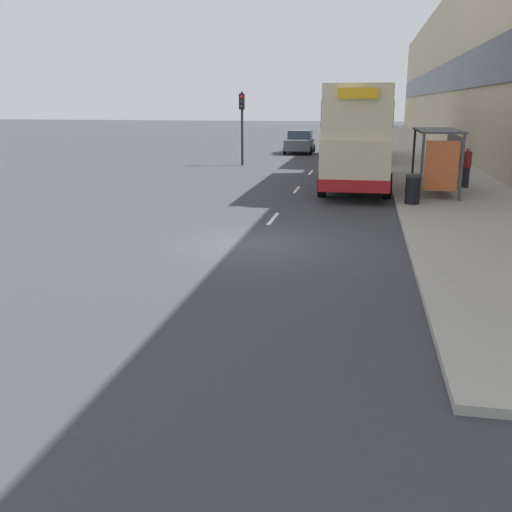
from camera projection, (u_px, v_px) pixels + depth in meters
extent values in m
plane|color=#38383D|center=(253.00, 244.00, 15.12)|extent=(220.00, 220.00, 0.00)
cube|color=#A39E93|center=(407.00, 145.00, 50.49)|extent=(5.00, 93.00, 0.14)
cube|color=#C6B793|center=(461.00, 71.00, 48.16)|extent=(3.00, 93.00, 12.57)
cube|color=black|center=(441.00, 79.00, 48.60)|extent=(0.12, 89.28, 2.26)
cube|color=silver|center=(273.00, 219.00, 18.39)|extent=(0.12, 2.00, 0.01)
cube|color=silver|center=(297.00, 190.00, 24.55)|extent=(0.12, 2.00, 0.01)
cube|color=silver|center=(311.00, 173.00, 30.71)|extent=(0.12, 2.00, 0.01)
cube|color=silver|center=(320.00, 161.00, 36.86)|extent=(0.12, 2.00, 0.01)
cube|color=silver|center=(327.00, 153.00, 43.02)|extent=(0.12, 2.00, 0.01)
cube|color=silver|center=(332.00, 147.00, 49.18)|extent=(0.12, 2.00, 0.01)
cube|color=silver|center=(336.00, 142.00, 55.34)|extent=(0.12, 2.00, 0.01)
cube|color=silver|center=(339.00, 138.00, 61.49)|extent=(0.12, 2.00, 0.01)
cube|color=#4C4C51|center=(438.00, 130.00, 22.39)|extent=(1.60, 4.20, 0.08)
cylinder|color=#4C4C51|center=(422.00, 167.00, 20.94)|extent=(0.10, 0.10, 2.40)
cylinder|color=#4C4C51|center=(413.00, 157.00, 24.73)|extent=(0.10, 0.10, 2.40)
cylinder|color=#4C4C51|center=(462.00, 168.00, 20.69)|extent=(0.10, 0.10, 2.40)
cylinder|color=#4C4C51|center=(447.00, 158.00, 24.48)|extent=(0.10, 0.10, 2.40)
cube|color=#99A8B2|center=(453.00, 159.00, 22.56)|extent=(0.04, 3.68, 1.92)
cube|color=#D86633|center=(442.00, 166.00, 20.85)|extent=(1.19, 0.10, 1.82)
cube|color=maroon|center=(440.00, 181.00, 22.86)|extent=(0.36, 2.80, 0.08)
cube|color=beige|center=(357.00, 154.00, 25.29)|extent=(2.55, 10.57, 1.85)
cube|color=beige|center=(359.00, 110.00, 24.80)|extent=(2.50, 10.25, 1.95)
cube|color=#B2191E|center=(356.00, 170.00, 25.47)|extent=(2.58, 10.62, 0.45)
cube|color=#2D3847|center=(357.00, 146.00, 25.20)|extent=(2.58, 9.93, 0.81)
cube|color=#2D3847|center=(359.00, 112.00, 24.83)|extent=(2.55, 9.93, 0.94)
cube|color=yellow|center=(358.00, 93.00, 19.64)|extent=(1.40, 0.08, 0.36)
cylinder|color=black|center=(332.00, 166.00, 29.17)|extent=(0.30, 1.00, 1.00)
cylinder|color=black|center=(383.00, 167.00, 28.71)|extent=(0.30, 1.00, 1.00)
cylinder|color=black|center=(322.00, 184.00, 22.65)|extent=(0.30, 1.00, 1.00)
cylinder|color=black|center=(388.00, 186.00, 22.20)|extent=(0.30, 1.00, 1.00)
cube|color=beige|center=(360.00, 138.00, 37.39)|extent=(2.55, 11.41, 1.85)
cube|color=beige|center=(361.00, 108.00, 36.90)|extent=(2.50, 11.07, 1.95)
cube|color=#B2191E|center=(359.00, 149.00, 37.57)|extent=(2.58, 11.47, 0.45)
cube|color=#2D3847|center=(360.00, 132.00, 37.29)|extent=(2.58, 10.72, 0.81)
cube|color=#2D3847|center=(361.00, 109.00, 36.92)|extent=(2.55, 10.72, 0.94)
cube|color=yellow|center=(361.00, 97.00, 31.34)|extent=(1.40, 0.08, 0.36)
cylinder|color=black|center=(342.00, 148.00, 41.54)|extent=(0.30, 1.00, 1.00)
cylinder|color=black|center=(378.00, 148.00, 41.08)|extent=(0.30, 1.00, 1.00)
cylinder|color=black|center=(337.00, 156.00, 34.50)|extent=(0.30, 1.00, 1.00)
cylinder|color=black|center=(380.00, 157.00, 34.04)|extent=(0.30, 1.00, 1.00)
cube|color=#4C5156|center=(300.00, 144.00, 42.38)|extent=(1.88, 4.02, 0.76)
cube|color=#2D3847|center=(300.00, 135.00, 42.40)|extent=(1.66, 1.93, 0.62)
cylinder|color=black|center=(311.00, 151.00, 41.13)|extent=(0.20, 0.60, 0.60)
cylinder|color=black|center=(285.00, 150.00, 41.47)|extent=(0.20, 0.60, 0.60)
cylinder|color=black|center=(314.00, 148.00, 43.50)|extent=(0.20, 0.60, 0.60)
cylinder|color=black|center=(289.00, 148.00, 43.83)|extent=(0.20, 0.60, 0.60)
cylinder|color=#23232D|center=(466.00, 178.00, 24.20)|extent=(0.28, 0.28, 0.83)
cylinder|color=maroon|center=(467.00, 160.00, 24.00)|extent=(0.35, 0.35, 0.69)
sphere|color=tan|center=(468.00, 149.00, 23.88)|extent=(0.22, 0.22, 0.22)
cylinder|color=black|center=(413.00, 190.00, 20.24)|extent=(0.52, 0.52, 0.95)
cylinder|color=#2D2D33|center=(414.00, 176.00, 20.10)|extent=(0.55, 0.55, 0.10)
cylinder|color=black|center=(242.00, 129.00, 33.77)|extent=(0.14, 0.14, 4.26)
cube|color=black|center=(242.00, 102.00, 33.32)|extent=(0.30, 0.24, 0.90)
sphere|color=red|center=(241.00, 97.00, 33.13)|extent=(0.16, 0.16, 0.16)
sphere|color=#2D2D2D|center=(241.00, 102.00, 33.20)|extent=(0.16, 0.16, 0.16)
sphere|color=#2D2D2D|center=(241.00, 106.00, 33.27)|extent=(0.16, 0.16, 0.16)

